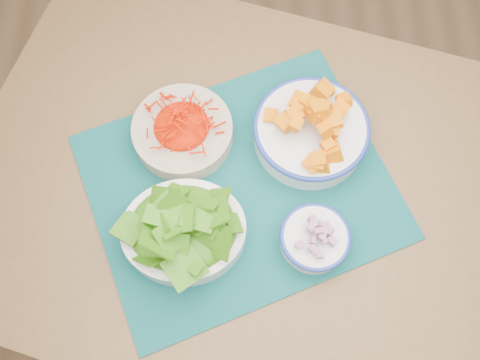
# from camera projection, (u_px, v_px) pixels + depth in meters

# --- Properties ---
(ground) EXTENTS (4.00, 4.00, 0.00)m
(ground) POSITION_uv_depth(u_px,v_px,m) (325.00, 197.00, 1.87)
(ground) COLOR #986E49
(ground) RESTS_ON ground
(table) EXTENTS (1.51, 1.23, 0.75)m
(table) POSITION_uv_depth(u_px,v_px,m) (280.00, 208.00, 1.15)
(table) COLOR brown
(table) RESTS_ON ground
(placemat) EXTENTS (0.72, 0.66, 0.00)m
(placemat) POSITION_uv_depth(u_px,v_px,m) (240.00, 186.00, 1.08)
(placemat) COLOR #053233
(placemat) RESTS_ON table
(carrot_bowl) EXTENTS (0.25, 0.25, 0.08)m
(carrot_bowl) POSITION_uv_depth(u_px,v_px,m) (182.00, 129.00, 1.08)
(carrot_bowl) COLOR tan
(carrot_bowl) RESTS_ON placemat
(squash_bowl) EXTENTS (0.24, 0.24, 0.12)m
(squash_bowl) POSITION_uv_depth(u_px,v_px,m) (312.00, 127.00, 1.06)
(squash_bowl) COLOR silver
(squash_bowl) RESTS_ON placemat
(lettuce_bowl) EXTENTS (0.25, 0.22, 0.11)m
(lettuce_bowl) POSITION_uv_depth(u_px,v_px,m) (183.00, 228.00, 0.99)
(lettuce_bowl) COLOR white
(lettuce_bowl) RESTS_ON placemat
(onion_bowl) EXTENTS (0.14, 0.14, 0.07)m
(onion_bowl) POSITION_uv_depth(u_px,v_px,m) (315.00, 238.00, 1.00)
(onion_bowl) COLOR white
(onion_bowl) RESTS_ON placemat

